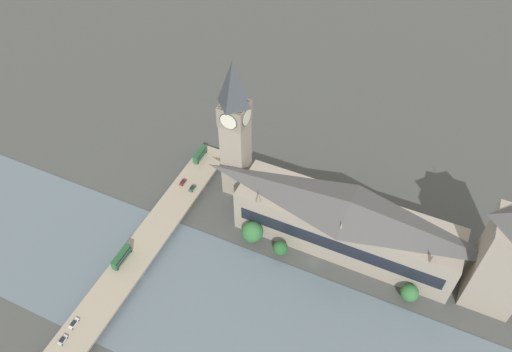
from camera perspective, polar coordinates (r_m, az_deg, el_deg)
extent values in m
plane|color=#424442|center=(221.89, 6.61, -9.72)|extent=(600.00, 600.00, 0.00)
cube|color=slate|center=(203.74, 2.79, -17.89)|extent=(63.74, 360.00, 0.30)
cube|color=gray|center=(220.33, 10.12, -5.85)|extent=(23.28, 95.65, 22.67)
cube|color=black|center=(212.39, 9.20, -7.99)|extent=(0.40, 88.00, 6.80)
pyramid|color=#4C4C4C|center=(209.23, 10.63, -3.47)|extent=(22.81, 93.74, 6.04)
cone|color=gray|center=(202.76, 19.59, -8.83)|extent=(2.20, 2.20, 5.00)
cone|color=gray|center=(202.95, 9.72, -5.68)|extent=(2.20, 2.20, 5.00)
cone|color=gray|center=(209.54, 0.28, -2.48)|extent=(2.20, 2.20, 5.00)
cube|color=gray|center=(228.14, -2.31, 3.05)|extent=(10.87, 10.87, 52.42)
cube|color=gray|center=(213.90, -2.48, 7.16)|extent=(11.53, 11.53, 9.79)
cylinder|color=black|center=(210.13, -3.16, 6.26)|extent=(0.50, 8.15, 8.15)
cylinder|color=silver|center=(210.05, -3.18, 6.24)|extent=(0.62, 7.54, 7.54)
cylinder|color=black|center=(217.76, -1.82, 8.02)|extent=(0.50, 8.15, 8.15)
cylinder|color=silver|center=(217.83, -1.81, 8.04)|extent=(0.62, 7.54, 7.54)
cylinder|color=black|center=(211.96, -1.11, 6.76)|extent=(8.15, 0.50, 8.15)
cylinder|color=silver|center=(211.92, -1.08, 6.75)|extent=(7.54, 0.62, 7.54)
cylinder|color=black|center=(215.97, -3.83, 7.55)|extent=(8.15, 0.50, 8.15)
cylinder|color=silver|center=(216.02, -3.86, 7.55)|extent=(7.54, 0.62, 7.54)
pyramid|color=#383D42|center=(204.20, -2.62, 10.54)|extent=(11.09, 11.09, 21.62)
cube|color=gray|center=(214.75, 26.44, -8.92)|extent=(19.34, 19.34, 45.62)
cube|color=gray|center=(223.08, -14.36, -10.42)|extent=(3.00, 12.74, 2.98)
cube|color=gray|center=(249.14, -7.20, -0.73)|extent=(3.00, 12.74, 2.98)
cube|color=gray|center=(221.36, -14.46, -10.13)|extent=(159.47, 14.98, 1.20)
cube|color=#235B33|center=(256.07, -6.41, 2.32)|extent=(10.58, 2.50, 1.85)
cube|color=black|center=(255.81, -6.41, 2.38)|extent=(9.52, 2.56, 0.81)
cube|color=#235B33|center=(254.67, -6.44, 2.64)|extent=(10.36, 2.50, 2.17)
cube|color=black|center=(254.59, -6.45, 2.66)|extent=(9.52, 2.56, 1.04)
cube|color=#1E4E2B|center=(253.86, -6.47, 2.83)|extent=(10.26, 2.37, 0.16)
cylinder|color=black|center=(258.87, -5.70, 2.75)|extent=(1.06, 0.28, 1.06)
cylinder|color=black|center=(259.75, -6.14, 2.89)|extent=(1.06, 0.28, 1.06)
cylinder|color=black|center=(253.63, -6.64, 1.48)|extent=(1.06, 0.28, 1.06)
cylinder|color=black|center=(254.54, -7.09, 1.63)|extent=(1.06, 0.28, 1.06)
cube|color=#235B33|center=(222.25, -15.06, -9.06)|extent=(11.61, 2.42, 2.00)
cube|color=black|center=(221.92, -15.08, -9.00)|extent=(10.45, 2.48, 0.88)
cube|color=#235B33|center=(220.50, -15.17, -8.74)|extent=(11.38, 2.42, 2.34)
cube|color=black|center=(220.41, -15.17, -8.72)|extent=(10.45, 2.48, 1.12)
cube|color=#1E4E2B|center=(219.50, -15.23, -8.56)|extent=(11.26, 2.30, 0.16)
cylinder|color=black|center=(224.41, -14.06, -8.36)|extent=(1.01, 0.28, 1.01)
cylinder|color=black|center=(225.40, -14.52, -8.15)|extent=(1.01, 0.28, 1.01)
cylinder|color=black|center=(220.66, -15.51, -10.23)|extent=(1.01, 0.28, 1.01)
cylinder|color=black|center=(221.67, -15.97, -10.01)|extent=(1.01, 0.28, 1.01)
cube|color=maroon|center=(245.49, -8.35, -0.71)|extent=(4.41, 1.74, 0.60)
cube|color=black|center=(244.98, -8.38, -0.63)|extent=(2.30, 1.57, 0.59)
cylinder|color=black|center=(246.26, -7.99, -0.53)|extent=(0.71, 0.22, 0.71)
cylinder|color=black|center=(246.89, -8.30, -0.41)|extent=(0.71, 0.22, 0.71)
cylinder|color=black|center=(244.40, -8.39, -1.06)|extent=(0.71, 0.22, 0.71)
cylinder|color=black|center=(245.03, -8.70, -0.95)|extent=(0.71, 0.22, 0.71)
cube|color=silver|center=(210.93, -21.22, -17.08)|extent=(4.09, 1.82, 0.66)
cube|color=black|center=(210.40, -21.29, -17.03)|extent=(2.13, 1.64, 0.51)
cylinder|color=black|center=(211.07, -20.76, -16.89)|extent=(0.70, 0.22, 0.70)
cylinder|color=black|center=(211.85, -21.11, -16.68)|extent=(0.70, 0.22, 0.70)
cylinder|color=black|center=(210.41, -21.30, -17.53)|extent=(0.70, 0.22, 0.70)
cylinder|color=black|center=(211.19, -21.65, -17.32)|extent=(0.70, 0.22, 0.70)
cube|color=#2D5638|center=(242.19, -7.29, -1.39)|extent=(4.41, 1.88, 0.67)
cube|color=black|center=(241.69, -7.31, -1.32)|extent=(2.29, 1.69, 0.49)
cylinder|color=black|center=(242.97, -6.91, -1.22)|extent=(0.71, 0.22, 0.71)
cylinder|color=black|center=(243.63, -7.26, -1.09)|extent=(0.71, 0.22, 0.71)
cylinder|color=black|center=(241.10, -7.30, -1.77)|extent=(0.71, 0.22, 0.71)
cylinder|color=black|center=(241.77, -7.65, -1.64)|extent=(0.71, 0.22, 0.71)
cube|color=silver|center=(212.85, -20.10, -15.55)|extent=(4.72, 1.72, 0.56)
cube|color=black|center=(212.38, -20.16, -15.51)|extent=(2.45, 1.55, 0.48)
cylinder|color=black|center=(213.10, -19.61, -15.28)|extent=(0.70, 0.22, 0.70)
cylinder|color=black|center=(213.84, -19.93, -15.10)|extent=(0.70, 0.22, 0.70)
cylinder|color=black|center=(212.19, -20.24, -16.05)|extent=(0.70, 0.22, 0.70)
cylinder|color=black|center=(212.92, -20.56, -15.86)|extent=(0.70, 0.22, 0.70)
cylinder|color=brown|center=(219.22, 16.90, -13.18)|extent=(0.70, 0.70, 2.00)
sphere|color=#2D6633|center=(215.76, 17.14, -12.63)|extent=(7.40, 7.40, 7.40)
cylinder|color=brown|center=(225.56, -0.41, -7.23)|extent=(0.70, 0.70, 2.85)
sphere|color=#2D6633|center=(221.10, -0.41, -6.40)|extent=(9.65, 9.65, 9.65)
cylinder|color=brown|center=(221.31, 2.76, -8.86)|extent=(0.70, 0.70, 2.90)
sphere|color=#235628|center=(217.81, 2.80, -8.23)|extent=(6.59, 6.59, 6.59)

